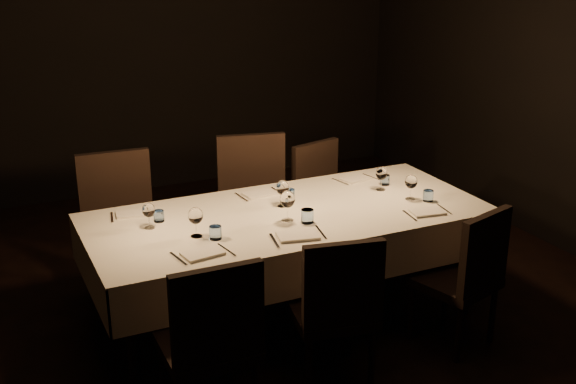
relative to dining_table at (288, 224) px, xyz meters
name	(u,v)px	position (x,y,z in m)	size (l,w,h in m)	color
room	(288,98)	(0.00, 0.00, 0.81)	(5.01, 6.01, 3.01)	black
dining_table	(288,224)	(0.00, 0.00, 0.00)	(2.52, 1.12, 0.76)	black
chair_near_left	(211,338)	(-0.82, -0.85, -0.16)	(0.47, 0.47, 0.96)	black
place_setting_near_left	(202,231)	(-0.64, -0.22, 0.15)	(0.34, 0.40, 0.18)	silver
chair_near_center	(336,304)	(-0.07, -0.78, -0.18)	(0.52, 0.52, 0.92)	black
place_setting_near_center	(295,214)	(-0.05, -0.22, 0.15)	(0.37, 0.41, 0.19)	silver
chair_near_right	(467,272)	(0.84, -0.75, -0.18)	(0.54, 0.54, 0.91)	black
place_setting_near_right	(420,194)	(0.84, -0.22, 0.14)	(0.32, 0.40, 0.17)	silver
chair_far_left	(120,223)	(-0.90, 0.78, -0.13)	(0.52, 0.52, 1.03)	black
place_setting_far_left	(146,213)	(-0.85, 0.22, 0.14)	(0.30, 0.39, 0.16)	silver
chair_far_center	(255,202)	(0.08, 0.74, -0.12)	(0.60, 0.60, 1.05)	black
place_setting_far_center	(277,191)	(0.02, 0.22, 0.14)	(0.32, 0.40, 0.18)	silver
chair_far_right	(324,196)	(0.68, 0.80, -0.18)	(0.54, 0.54, 0.91)	black
place_setting_far_right	(374,177)	(0.77, 0.22, 0.14)	(0.31, 0.39, 0.17)	silver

